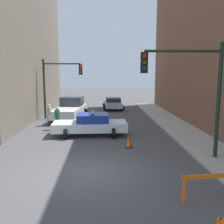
# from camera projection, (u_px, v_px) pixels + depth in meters

# --- Properties ---
(ground_plane) EXTENTS (120.00, 120.00, 0.00)m
(ground_plane) POSITION_uv_depth(u_px,v_px,m) (86.00, 172.00, 10.16)
(ground_plane) COLOR #4C4C4F
(traffic_light_near) EXTENTS (3.64, 0.35, 5.20)m
(traffic_light_near) POSITION_uv_depth(u_px,v_px,m) (194.00, 83.00, 11.04)
(traffic_light_near) COLOR black
(traffic_light_near) RESTS_ON sidewalk_right
(traffic_light_far) EXTENTS (3.44, 0.35, 5.20)m
(traffic_light_far) POSITION_uv_depth(u_px,v_px,m) (57.00, 80.00, 21.77)
(traffic_light_far) COLOR black
(traffic_light_far) RESTS_ON ground_plane
(police_car) EXTENTS (4.75, 2.45, 1.52)m
(police_car) POSITION_uv_depth(u_px,v_px,m) (91.00, 124.00, 16.03)
(police_car) COLOR white
(police_car) RESTS_ON ground_plane
(white_truck) EXTENTS (3.02, 5.59, 1.90)m
(white_truck) POSITION_uv_depth(u_px,v_px,m) (70.00, 109.00, 21.70)
(white_truck) COLOR silver
(white_truck) RESTS_ON ground_plane
(parked_car_near) EXTENTS (2.33, 4.33, 1.31)m
(parked_car_near) POSITION_uv_depth(u_px,v_px,m) (113.00, 103.00, 27.86)
(parked_car_near) COLOR silver
(parked_car_near) RESTS_ON ground_plane
(pedestrian_crossing) EXTENTS (0.39, 0.39, 1.66)m
(pedestrian_crossing) POSITION_uv_depth(u_px,v_px,m) (57.00, 118.00, 17.60)
(pedestrian_crossing) COLOR #382D23
(pedestrian_crossing) RESTS_ON ground_plane
(pedestrian_corner) EXTENTS (0.50, 0.50, 1.66)m
(pedestrian_corner) POSITION_uv_depth(u_px,v_px,m) (49.00, 115.00, 19.00)
(pedestrian_corner) COLOR #382D23
(pedestrian_corner) RESTS_ON ground_plane
(barrier_mid) EXTENTS (1.60, 0.29, 0.90)m
(barrier_mid) POSITION_uv_depth(u_px,v_px,m) (206.00, 183.00, 7.68)
(barrier_mid) COLOR orange
(barrier_mid) RESTS_ON ground_plane
(traffic_cone) EXTENTS (0.36, 0.36, 0.66)m
(traffic_cone) POSITION_uv_depth(u_px,v_px,m) (129.00, 141.00, 13.48)
(traffic_cone) COLOR black
(traffic_cone) RESTS_ON ground_plane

